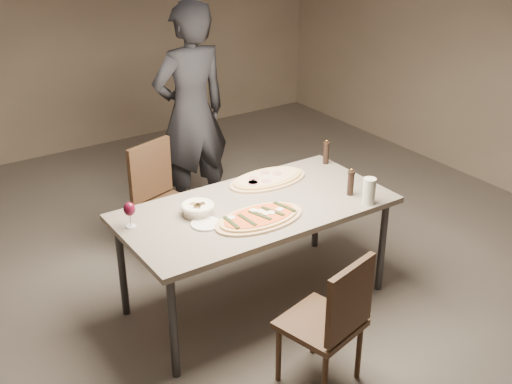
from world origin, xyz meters
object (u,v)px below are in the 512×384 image
chair_far (161,194)px  carafe (369,191)px  ham_pizza (268,179)px  chair_near (333,317)px  diner (191,114)px  zucchini_pizza (259,218)px  bread_basket (198,208)px  pepper_mill_left (351,182)px  dining_table (256,213)px

chair_far → carafe: bearing=105.7°
ham_pizza → chair_far: chair_far is taller
carafe → chair_near: size_ratio=0.21×
chair_near → diner: (0.41, 2.35, 0.45)m
chair_near → chair_far: chair_far is taller
chair_near → diner: bearing=66.2°
zucchini_pizza → ham_pizza: zucchini_pizza is taller
bread_basket → pepper_mill_left: pepper_mill_left is taller
ham_pizza → chair_far: (-0.52, 0.68, -0.26)m
carafe → chair_far: bearing=122.9°
carafe → ham_pizza: bearing=118.0°
carafe → chair_far: (-0.87, 1.34, -0.33)m
pepper_mill_left → diner: diner is taller
zucchini_pizza → diner: (0.39, 1.59, 0.16)m
ham_pizza → chair_near: bearing=-102.3°
zucchini_pizza → carafe: size_ratio=3.47×
ham_pizza → carafe: carafe is taller
pepper_mill_left → ham_pizza: bearing=124.1°
carafe → chair_far: carafe is taller
bread_basket → diner: bearing=62.8°
dining_table → chair_near: size_ratio=2.09×
chair_near → diner: diner is taller
dining_table → pepper_mill_left: pepper_mill_left is taller
pepper_mill_left → chair_far: size_ratio=0.21×
dining_table → ham_pizza: ham_pizza is taller
pepper_mill_left → diner: (-0.33, 1.63, 0.09)m
dining_table → zucchini_pizza: (-0.09, -0.18, 0.07)m
zucchini_pizza → bread_basket: bread_basket is taller
chair_near → dining_table: bearing=69.1°
zucchini_pizza → pepper_mill_left: size_ratio=3.19×
carafe → dining_table: bearing=149.2°
bread_basket → chair_far: (0.15, 0.86, -0.29)m
ham_pizza → bread_basket: bearing=-159.2°
ham_pizza → pepper_mill_left: size_ratio=3.13×
zucchini_pizza → chair_near: chair_near is taller
zucchini_pizza → chair_far: chair_far is taller
diner → bread_basket: bearing=60.9°
chair_far → diner: diner is taller
ham_pizza → chair_far: bearing=133.0°
ham_pizza → carafe: size_ratio=3.41×
diner → dining_table: bearing=76.3°
pepper_mill_left → chair_far: 1.49m
bread_basket → pepper_mill_left: (1.00, -0.32, 0.05)m
bread_basket → pepper_mill_left: bearing=-17.7°
zucchini_pizza → dining_table: bearing=72.7°
zucchini_pizza → carafe: (0.73, -0.20, 0.07)m
chair_far → diner: (0.53, 0.45, 0.42)m
pepper_mill_left → chair_near: 1.09m
bread_basket → chair_near: chair_near is taller
bread_basket → carafe: (1.02, -0.48, 0.04)m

